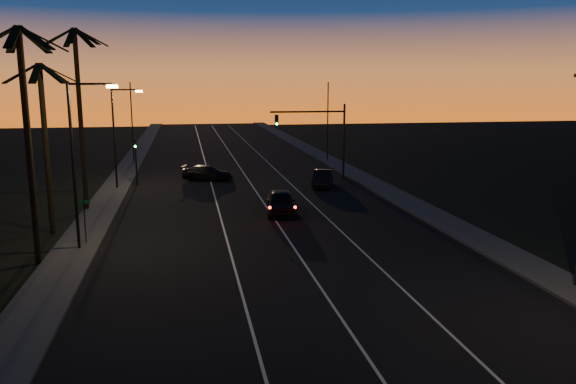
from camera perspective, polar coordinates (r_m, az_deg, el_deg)
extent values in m
cube|color=black|center=(42.03, -3.12, -1.21)|extent=(20.00, 170.00, 0.01)
cube|color=#3C3C39|center=(42.13, -18.41, -1.64)|extent=(2.40, 170.00, 0.16)
cube|color=#3C3C39|center=(44.79, 11.24, -0.55)|extent=(2.40, 170.00, 0.16)
cube|color=silver|center=(41.76, -7.20, -1.34)|extent=(0.12, 160.00, 0.01)
cube|color=silver|center=(42.09, -2.44, -1.17)|extent=(0.12, 160.00, 0.01)
cube|color=silver|center=(42.70, 2.21, -0.99)|extent=(0.12, 160.00, 0.01)
cylinder|color=black|center=(29.86, -24.83, 3.95)|extent=(0.32, 0.32, 11.50)
cube|color=black|center=(29.78, -23.56, 14.05)|extent=(2.18, 0.92, 1.18)
cube|color=black|center=(30.59, -24.37, 13.89)|extent=(1.25, 2.12, 1.18)
cube|color=black|center=(30.79, -26.09, 13.73)|extent=(1.34, 2.09, 1.18)
cube|color=black|center=(28.73, -26.16, 13.99)|extent=(0.45, 2.16, 1.18)
cube|color=black|center=(28.94, -24.33, 14.11)|extent=(1.95, 1.61, 1.18)
cylinder|color=black|center=(35.88, -23.34, 3.88)|extent=(0.32, 0.32, 10.00)
cube|color=black|center=(35.71, -22.17, 11.09)|extent=(2.18, 0.92, 1.18)
cube|color=black|center=(36.52, -22.87, 11.02)|extent=(1.25, 2.12, 1.18)
cube|color=black|center=(36.70, -24.30, 10.91)|extent=(1.34, 2.09, 1.18)
cube|color=black|center=(36.12, -25.45, 10.83)|extent=(2.18, 0.82, 1.18)
cube|color=black|center=(35.20, -25.45, 10.85)|extent=(1.90, 1.69, 1.18)
cube|color=black|center=(34.63, -24.25, 10.96)|extent=(0.45, 2.16, 1.18)
cube|color=black|center=(34.86, -22.76, 11.07)|extent=(1.95, 1.61, 1.18)
cylinder|color=black|center=(41.43, -20.31, 6.68)|extent=(0.32, 0.32, 12.50)
cube|color=black|center=(41.56, -19.35, 14.61)|extent=(2.18, 0.92, 1.18)
cube|color=black|center=(42.34, -20.02, 14.49)|extent=(1.25, 2.12, 1.18)
cube|color=black|center=(42.47, -21.28, 14.40)|extent=(1.34, 2.09, 1.18)
cube|color=black|center=(41.85, -22.24, 14.39)|extent=(2.18, 0.82, 1.18)
cube|color=black|center=(40.94, -22.17, 14.49)|extent=(1.90, 1.69, 1.18)
cube|color=black|center=(40.42, -21.08, 14.62)|extent=(0.45, 2.16, 1.18)
cube|color=black|center=(40.70, -19.80, 14.67)|extent=(1.95, 1.61, 1.18)
cylinder|color=black|center=(31.60, -20.96, 2.29)|extent=(0.16, 0.16, 9.00)
cylinder|color=black|center=(31.11, -19.50, 10.31)|extent=(2.20, 0.12, 0.12)
cube|color=#FFBE66|center=(30.96, -17.44, 10.19)|extent=(0.55, 0.26, 0.16)
cylinder|color=black|center=(49.31, -17.23, 5.12)|extent=(0.16, 0.16, 8.50)
cylinder|color=black|center=(48.98, -16.21, 9.95)|extent=(2.20, 0.12, 0.12)
cube|color=#FFBE66|center=(48.89, -14.90, 9.86)|extent=(0.55, 0.26, 0.16)
cylinder|color=black|center=(33.13, -19.93, -2.92)|extent=(0.06, 0.06, 2.60)
cube|color=#0C4C24|center=(32.88, -20.07, -0.97)|extent=(0.70, 0.03, 0.20)
cylinder|color=black|center=(53.10, 5.70, 5.13)|extent=(0.20, 0.20, 7.00)
cylinder|color=black|center=(52.03, 2.01, 8.15)|extent=(7.00, 0.16, 0.16)
cube|color=black|center=(51.52, -1.17, 7.30)|extent=(0.32, 0.28, 1.00)
sphere|color=black|center=(51.34, -1.14, 7.64)|extent=(0.20, 0.20, 0.20)
sphere|color=black|center=(51.36, -1.14, 7.28)|extent=(0.20, 0.20, 0.20)
sphere|color=#14FF59|center=(51.38, -1.14, 6.93)|extent=(0.20, 0.20, 0.20)
cylinder|color=black|center=(51.38, -15.18, 3.04)|extent=(0.14, 0.14, 4.20)
cube|color=black|center=(51.20, -15.27, 4.81)|extent=(0.28, 0.25, 0.90)
sphere|color=black|center=(51.02, -15.30, 5.10)|extent=(0.18, 0.18, 0.18)
sphere|color=black|center=(51.05, -15.28, 4.79)|extent=(0.18, 0.18, 0.18)
sphere|color=#14FF59|center=(51.08, -15.27, 4.48)|extent=(0.18, 0.18, 0.18)
cylinder|color=black|center=(66.15, -15.56, 6.81)|extent=(0.14, 0.14, 9.00)
cylinder|color=black|center=(64.94, 4.06, 7.11)|extent=(0.14, 0.14, 9.00)
imported|color=black|center=(38.67, -0.72, -1.03)|extent=(2.55, 4.98, 1.62)
sphere|color=#FF0F05|center=(35.82, -1.87, -1.59)|extent=(0.18, 0.18, 0.18)
sphere|color=#FF0F05|center=(35.88, 0.73, -1.56)|extent=(0.18, 0.18, 0.18)
imported|color=black|center=(48.90, 3.53, 1.39)|extent=(2.87, 4.63, 1.44)
imported|color=black|center=(52.43, -8.16, 1.92)|extent=(5.12, 3.41, 1.38)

